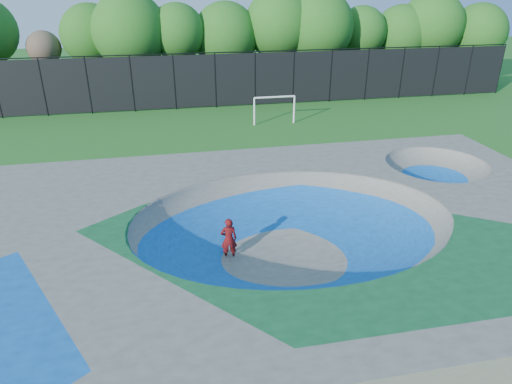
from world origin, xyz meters
TOP-DOWN VIEW (x-y plane):
  - ground at (0.00, 0.00)m, footprint 120.00×120.00m
  - skate_deck at (0.00, 0.00)m, footprint 22.00×14.00m
  - skater at (-2.17, 0.17)m, footprint 0.58×0.39m
  - skateboard at (-2.17, 0.17)m, footprint 0.79×0.25m
  - soccer_goal at (3.24, 15.78)m, footprint 2.83×0.12m
  - fence at (0.00, 21.00)m, footprint 48.09×0.09m
  - treeline at (0.22, 25.62)m, footprint 53.34×7.51m

SIDE VIEW (x-z plane):
  - ground at x=0.00m, z-range 0.00..0.00m
  - skateboard at x=-2.17m, z-range 0.00..0.05m
  - skate_deck at x=0.00m, z-range 0.00..1.50m
  - skater at x=-2.17m, z-range 0.00..1.54m
  - soccer_goal at x=3.24m, z-range 0.36..2.22m
  - fence at x=0.00m, z-range 0.08..4.12m
  - treeline at x=0.22m, z-range 0.88..9.14m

